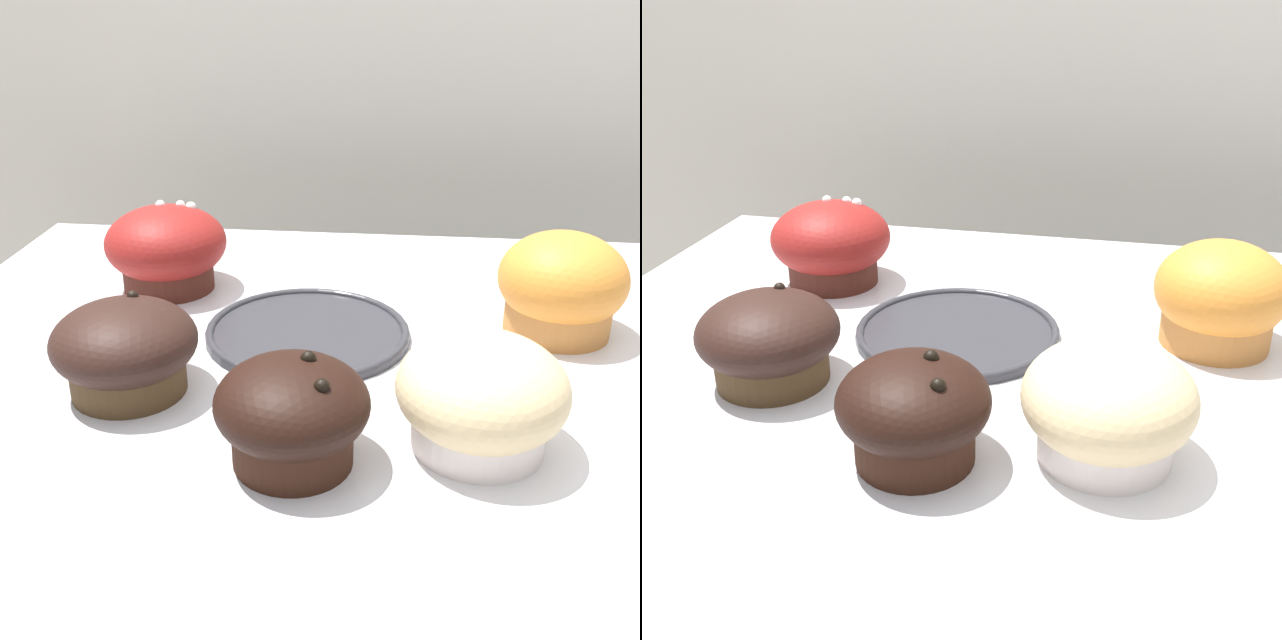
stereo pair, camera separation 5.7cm
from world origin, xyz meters
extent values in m
cube|color=beige|center=(0.00, 0.60, 0.90)|extent=(3.20, 0.10, 1.80)
cylinder|color=#C07939|center=(0.06, 0.07, 0.92)|extent=(0.09, 0.09, 0.05)
ellipsoid|color=orange|center=(0.06, 0.07, 0.94)|extent=(0.11, 0.11, 0.08)
cylinder|color=#46311B|center=(-0.27, -0.06, 0.91)|extent=(0.09, 0.09, 0.04)
ellipsoid|color=black|center=(-0.27, -0.06, 0.93)|extent=(0.11, 0.11, 0.06)
sphere|color=black|center=(-0.27, -0.04, 0.96)|extent=(0.01, 0.01, 0.01)
cylinder|color=#491F16|center=(-0.30, 0.13, 0.92)|extent=(0.09, 0.09, 0.05)
ellipsoid|color=maroon|center=(-0.30, 0.13, 0.94)|extent=(0.12, 0.12, 0.07)
sphere|color=white|center=(-0.28, 0.15, 0.97)|extent=(0.01, 0.01, 0.01)
sphere|color=white|center=(-0.29, 0.15, 0.97)|extent=(0.01, 0.01, 0.01)
sphere|color=white|center=(-0.31, 0.14, 0.97)|extent=(0.01, 0.01, 0.01)
cylinder|color=white|center=(-0.02, -0.11, 0.91)|extent=(0.09, 0.09, 0.04)
ellipsoid|color=beige|center=(-0.02, -0.11, 0.94)|extent=(0.11, 0.11, 0.07)
cylinder|color=#321A10|center=(-0.14, -0.14, 0.91)|extent=(0.08, 0.08, 0.04)
ellipsoid|color=black|center=(-0.14, -0.14, 0.94)|extent=(0.10, 0.10, 0.06)
sphere|color=black|center=(-0.12, -0.16, 0.96)|extent=(0.01, 0.01, 0.01)
sphere|color=black|center=(-0.13, -0.13, 0.96)|extent=(0.01, 0.01, 0.01)
cylinder|color=#2D2D33|center=(-0.15, 0.04, 0.90)|extent=(0.18, 0.18, 0.01)
torus|color=#2D2D33|center=(-0.15, 0.04, 0.90)|extent=(0.18, 0.18, 0.01)
camera|label=1|loc=(-0.08, -0.53, 1.18)|focal=42.00mm
camera|label=2|loc=(-0.02, -0.52, 1.18)|focal=42.00mm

